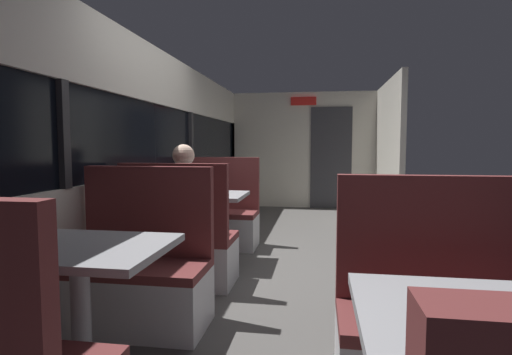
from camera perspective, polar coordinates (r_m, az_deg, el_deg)
name	(u,v)px	position (r m, az deg, el deg)	size (l,w,h in m)	color
ground_plane	(285,271)	(4.17, 4.16, -13.03)	(3.30, 9.20, 0.02)	#514F4C
carriage_window_panel_left	(146,159)	(4.35, -15.20, 2.52)	(0.09, 8.48, 2.30)	beige
carriage_end_bulkhead	(306,151)	(8.16, 7.09, 3.74)	(2.90, 0.11, 2.30)	beige
carriage_aisle_panel_right	(388,151)	(7.06, 18.15, 3.53)	(0.08, 2.40, 2.30)	beige
dining_table_near_window	(79,264)	(2.32, -23.69, -11.12)	(0.90, 0.70, 0.74)	#9E9EA3
bench_near_window_facing_entry	(140,279)	(2.99, -16.06, -13.57)	(0.95, 0.50, 1.10)	silver
dining_table_mid_window	(203,203)	(4.33, -7.54, -3.59)	(0.90, 0.70, 0.74)	#9E9EA3
bench_mid_window_facing_end	(181,248)	(3.74, -10.57, -9.81)	(0.95, 0.50, 1.10)	silver
bench_mid_window_facing_entry	(219,220)	(5.04, -5.24, -5.99)	(0.95, 0.50, 1.10)	silver
dining_table_front_aisle	(509,349)	(1.52, 32.07, -19.81)	(0.90, 0.70, 0.74)	#9E9EA3
bench_front_aisle_facing_entry	(438,339)	(2.25, 24.28, -20.04)	(0.95, 0.50, 1.10)	silver
seated_passenger	(183,224)	(3.76, -10.25, -6.46)	(0.47, 0.55, 1.26)	#26262D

